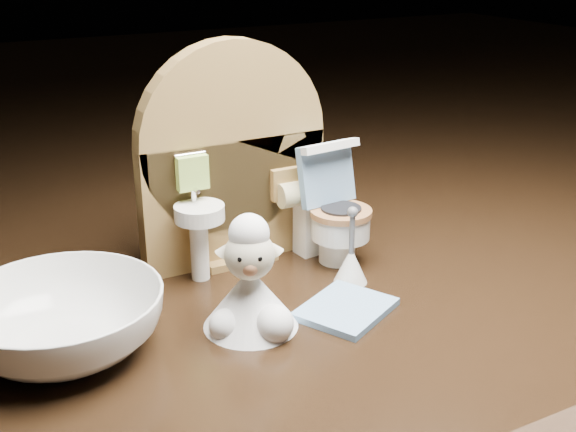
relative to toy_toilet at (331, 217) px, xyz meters
name	(u,v)px	position (x,y,z in m)	size (l,w,h in m)	color
backdrop_panel	(232,168)	(-0.06, 0.03, 0.04)	(0.13, 0.05, 0.15)	olive
toy_toilet	(331,217)	(0.00, 0.00, 0.00)	(0.04, 0.06, 0.08)	white
bath_mat	(346,309)	(-0.03, -0.07, -0.03)	(0.05, 0.04, 0.00)	#7099C2
toilet_brush	(351,263)	(-0.01, -0.04, -0.02)	(0.02, 0.02, 0.05)	white
plush_lamb	(251,289)	(-0.09, -0.06, -0.01)	(0.05, 0.06, 0.07)	white
ceramic_bowl	(62,322)	(-0.19, -0.04, -0.01)	(0.11, 0.11, 0.03)	white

